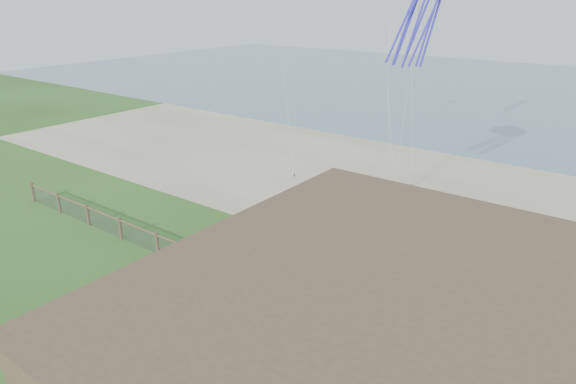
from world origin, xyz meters
name	(u,v)px	position (x,y,z in m)	size (l,w,h in m)	color
ground	(136,367)	(0.00, 0.00, 0.00)	(160.00, 160.00, 0.00)	#2E501B
sand_beach	(403,190)	(0.00, 22.00, 0.00)	(72.00, 20.00, 0.02)	tan
ocean	(547,95)	(0.00, 66.00, 0.00)	(160.00, 68.00, 0.02)	slate
chainlink_fence	(247,282)	(0.00, 6.00, 0.55)	(36.20, 0.20, 1.25)	brown
picnic_table	(303,338)	(4.13, 4.42, 0.44)	(2.06, 1.56, 0.87)	brown
octopus_kite	(421,0)	(2.09, 17.25, 12.06)	(3.23, 2.28, 6.65)	#F42657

